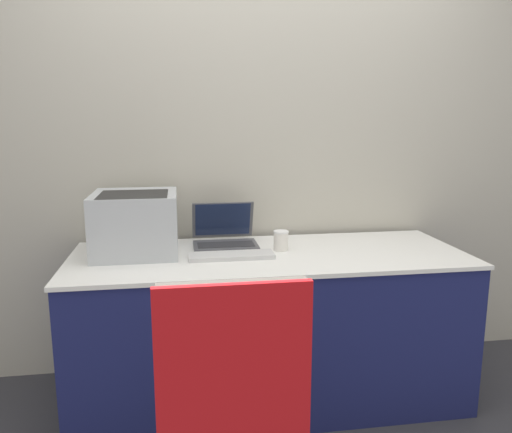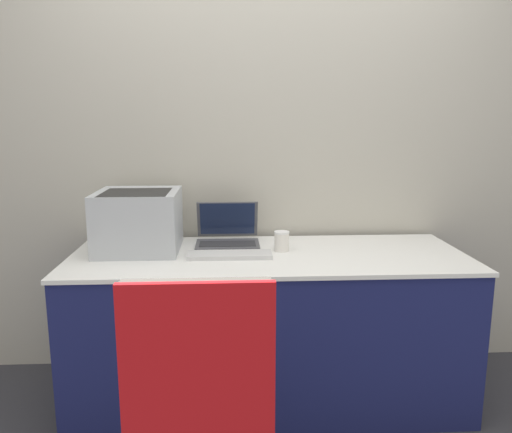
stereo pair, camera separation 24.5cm
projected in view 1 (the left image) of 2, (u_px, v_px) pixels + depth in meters
name	position (u px, v px, depth m)	size (l,w,h in m)	color
wall_back	(256.00, 140.00, 2.78)	(8.00, 0.05, 2.60)	#B7B2A3
table	(269.00, 326.00, 2.54)	(1.94, 0.74, 0.76)	#191E51
printer	(135.00, 221.00, 2.44)	(0.40, 0.41, 0.30)	#B2B7BC
laptop_left	(225.00, 236.00, 2.61)	(0.33, 0.30, 0.22)	#4C4C51
external_keyboard	(232.00, 256.00, 2.38)	(0.41, 0.13, 0.02)	silver
coffee_cup	(281.00, 240.00, 2.51)	(0.08, 0.08, 0.10)	white
chair	(231.00, 383.00, 1.57)	(0.46, 0.43, 0.96)	#4C4742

